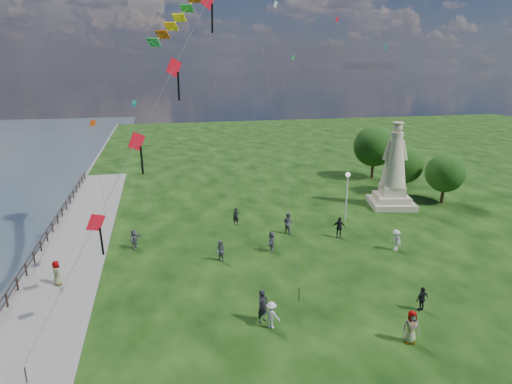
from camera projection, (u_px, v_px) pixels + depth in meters
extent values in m
cube|color=slate|center=(24.00, 280.00, 28.66)|extent=(0.30, 160.00, 0.60)
cube|color=slate|center=(58.00, 287.00, 27.26)|extent=(5.00, 60.00, 0.10)
cylinder|color=black|center=(7.00, 301.00, 24.77)|extent=(0.11, 0.11, 1.00)
cylinder|color=black|center=(17.00, 284.00, 26.63)|extent=(0.11, 0.11, 1.00)
cylinder|color=black|center=(26.00, 270.00, 28.50)|extent=(0.11, 0.11, 1.00)
cylinder|color=black|center=(34.00, 258.00, 30.37)|extent=(0.11, 0.11, 1.00)
cylinder|color=black|center=(41.00, 246.00, 32.24)|extent=(0.11, 0.11, 1.00)
cylinder|color=black|center=(47.00, 237.00, 34.11)|extent=(0.11, 0.11, 1.00)
cylinder|color=black|center=(53.00, 228.00, 35.98)|extent=(0.11, 0.11, 1.00)
cylinder|color=black|center=(58.00, 220.00, 37.85)|extent=(0.11, 0.11, 1.00)
cylinder|color=black|center=(62.00, 212.00, 39.72)|extent=(0.11, 0.11, 1.00)
cylinder|color=black|center=(66.00, 206.00, 41.59)|extent=(0.11, 0.11, 1.00)
cylinder|color=black|center=(70.00, 200.00, 43.46)|extent=(0.11, 0.11, 1.00)
cylinder|color=black|center=(73.00, 194.00, 45.33)|extent=(0.11, 0.11, 1.00)
cylinder|color=black|center=(77.00, 189.00, 47.20)|extent=(0.11, 0.11, 1.00)
cylinder|color=black|center=(79.00, 185.00, 49.07)|extent=(0.11, 0.11, 1.00)
cylinder|color=black|center=(82.00, 180.00, 50.94)|extent=(0.11, 0.11, 1.00)
cylinder|color=black|center=(85.00, 176.00, 52.81)|extent=(0.11, 0.11, 1.00)
cube|color=black|center=(25.00, 264.00, 28.37)|extent=(0.06, 52.00, 0.06)
cube|color=black|center=(26.00, 269.00, 28.49)|extent=(0.06, 52.00, 0.06)
cube|color=beige|center=(391.00, 203.00, 43.13)|extent=(4.99, 4.99, 0.59)
cube|color=beige|center=(391.00, 197.00, 42.97)|extent=(3.80, 3.80, 0.59)
cube|color=beige|center=(392.00, 190.00, 42.74)|extent=(2.61, 2.61, 0.98)
cylinder|color=beige|center=(397.00, 134.00, 41.16)|extent=(1.43, 1.43, 0.39)
sphere|color=beige|center=(398.00, 128.00, 40.98)|extent=(0.91, 0.91, 0.91)
cylinder|color=beige|center=(398.00, 123.00, 40.85)|extent=(1.08, 1.08, 0.10)
cylinder|color=silver|center=(346.00, 199.00, 38.30)|extent=(0.13, 0.13, 4.25)
sphere|color=white|center=(348.00, 175.00, 37.66)|extent=(0.43, 0.43, 0.43)
cylinder|color=#382314|center=(402.00, 185.00, 47.00)|extent=(0.36, 0.36, 2.04)
sphere|color=#183C10|center=(404.00, 165.00, 46.35)|extent=(4.08, 4.08, 4.08)
cylinder|color=#382314|center=(443.00, 194.00, 43.94)|extent=(0.36, 0.36, 1.95)
sphere|color=#183C10|center=(445.00, 173.00, 43.32)|extent=(3.90, 3.90, 3.90)
cylinder|color=#382314|center=(372.00, 168.00, 53.55)|extent=(0.36, 0.36, 2.51)
sphere|color=#183C10|center=(374.00, 146.00, 52.75)|extent=(5.02, 5.02, 5.02)
imported|color=black|center=(263.00, 306.00, 23.35)|extent=(0.84, 0.78, 1.93)
imported|color=#595960|center=(221.00, 251.00, 30.67)|extent=(0.88, 0.91, 1.62)
imported|color=silver|center=(271.00, 315.00, 22.87)|extent=(1.10, 1.02, 1.54)
imported|color=black|center=(422.00, 299.00, 24.52)|extent=(0.96, 0.65, 1.49)
imported|color=#595960|center=(411.00, 327.00, 21.62)|extent=(0.96, 0.70, 1.78)
imported|color=#595960|center=(134.00, 239.00, 32.87)|extent=(1.27, 1.60, 1.59)
imported|color=black|center=(236.00, 216.00, 37.88)|extent=(0.66, 0.55, 1.55)
imported|color=#595960|center=(288.00, 223.00, 35.90)|extent=(0.97, 1.04, 1.83)
imported|color=silver|center=(396.00, 240.00, 32.56)|extent=(0.69, 1.13, 1.65)
imported|color=black|center=(339.00, 227.00, 34.98)|extent=(1.16, 0.84, 1.78)
imported|color=#595960|center=(57.00, 274.00, 27.28)|extent=(0.80, 0.93, 1.62)
imported|color=#595960|center=(272.00, 242.00, 32.32)|extent=(1.13, 1.65, 1.64)
cylinder|color=black|center=(26.00, 376.00, 18.84)|extent=(0.06, 0.06, 0.90)
cube|color=red|center=(96.00, 223.00, 20.19)|extent=(0.87, 0.64, 1.03)
cube|color=black|center=(102.00, 242.00, 20.40)|extent=(0.10, 0.28, 1.48)
cube|color=red|center=(137.00, 141.00, 21.16)|extent=(0.87, 0.64, 1.03)
cube|color=black|center=(142.00, 160.00, 21.37)|extent=(0.10, 0.28, 1.48)
cube|color=red|center=(174.00, 67.00, 22.12)|extent=(0.87, 0.64, 1.03)
cube|color=black|center=(179.00, 86.00, 22.34)|extent=(0.10, 0.28, 1.48)
cube|color=red|center=(208.00, 0.00, 23.09)|extent=(0.87, 0.64, 1.03)
cube|color=black|center=(212.00, 18.00, 23.30)|extent=(0.10, 0.28, 1.48)
cylinder|color=black|center=(299.00, 294.00, 25.59)|extent=(0.06, 0.06, 0.90)
cube|color=green|center=(187.00, 8.00, 18.35)|extent=(0.66, 0.69, 0.27)
cube|color=yellow|center=(179.00, 18.00, 17.97)|extent=(0.65, 0.68, 0.28)
cube|color=yellow|center=(171.00, 26.00, 17.58)|extent=(0.63, 0.68, 0.29)
cube|color=#E2450E|center=(163.00, 35.00, 17.19)|extent=(0.61, 0.67, 0.30)
cube|color=green|center=(154.00, 42.00, 16.79)|extent=(0.60, 0.66, 0.31)
cube|color=teal|center=(134.00, 103.00, 37.24)|extent=(0.51, 0.39, 0.57)
cylinder|color=#595959|center=(144.00, 167.00, 36.48)|extent=(1.02, 5.02, 10.42)
cube|color=silver|center=(276.00, 4.00, 37.15)|extent=(0.51, 0.39, 0.57)
cylinder|color=#595959|center=(287.00, 116.00, 37.56)|extent=(1.02, 5.02, 18.68)
cube|color=red|center=(337.00, 19.00, 43.46)|extent=(0.51, 0.39, 0.57)
cylinder|color=#595959|center=(347.00, 112.00, 43.79)|extent=(1.02, 5.02, 18.08)
cylinder|color=#595959|center=(216.00, 94.00, 44.42)|extent=(1.02, 5.02, 21.44)
cube|color=green|center=(293.00, 57.00, 48.90)|extent=(0.51, 0.39, 0.57)
cylinder|color=#595959|center=(303.00, 123.00, 48.72)|extent=(1.02, 5.02, 14.50)
cube|color=#E2450E|center=(93.00, 123.00, 34.67)|extent=(0.51, 0.39, 0.57)
cylinder|color=#595959|center=(102.00, 185.00, 33.72)|extent=(1.02, 5.01, 9.08)
cylinder|color=#595959|center=(250.00, 39.00, 39.61)|extent=(1.02, 5.02, 31.81)
cube|color=teal|center=(385.00, 47.00, 41.74)|extent=(0.51, 0.39, 0.57)
cylinder|color=#595959|center=(396.00, 129.00, 41.69)|extent=(1.02, 5.02, 15.35)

